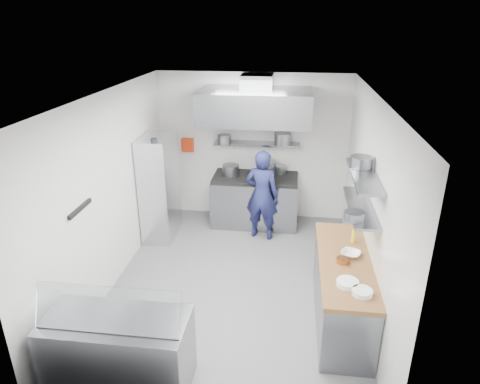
# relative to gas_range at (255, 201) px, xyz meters

# --- Properties ---
(floor) EXTENTS (5.00, 5.00, 0.00)m
(floor) POSITION_rel_gas_range_xyz_m (-0.10, -2.10, -0.45)
(floor) COLOR #4F4F51
(floor) RESTS_ON ground
(ceiling) EXTENTS (5.00, 5.00, 0.00)m
(ceiling) POSITION_rel_gas_range_xyz_m (-0.10, -2.10, 2.35)
(ceiling) COLOR silver
(ceiling) RESTS_ON wall_back
(wall_back) EXTENTS (3.60, 2.80, 0.02)m
(wall_back) POSITION_rel_gas_range_xyz_m (-0.10, 0.40, 0.95)
(wall_back) COLOR white
(wall_back) RESTS_ON floor
(wall_front) EXTENTS (3.60, 2.80, 0.02)m
(wall_front) POSITION_rel_gas_range_xyz_m (-0.10, -4.60, 0.95)
(wall_front) COLOR white
(wall_front) RESTS_ON floor
(wall_left) EXTENTS (2.80, 5.00, 0.02)m
(wall_left) POSITION_rel_gas_range_xyz_m (-1.90, -2.10, 0.95)
(wall_left) COLOR white
(wall_left) RESTS_ON floor
(wall_right) EXTENTS (2.80, 5.00, 0.02)m
(wall_right) POSITION_rel_gas_range_xyz_m (1.70, -2.10, 0.95)
(wall_right) COLOR white
(wall_right) RESTS_ON floor
(gas_range) EXTENTS (1.60, 0.80, 0.90)m
(gas_range) POSITION_rel_gas_range_xyz_m (0.00, 0.00, 0.00)
(gas_range) COLOR gray
(gas_range) RESTS_ON floor
(cooktop) EXTENTS (1.57, 0.78, 0.06)m
(cooktop) POSITION_rel_gas_range_xyz_m (0.00, 0.00, 0.48)
(cooktop) COLOR black
(cooktop) RESTS_ON gas_range
(stock_pot_left) EXTENTS (0.31, 0.31, 0.20)m
(stock_pot_left) POSITION_rel_gas_range_xyz_m (-0.46, 0.01, 0.61)
(stock_pot_left) COLOR slate
(stock_pot_left) RESTS_ON cooktop
(stock_pot_mid) EXTENTS (0.37, 0.37, 0.24)m
(stock_pot_mid) POSITION_rel_gas_range_xyz_m (0.18, 0.18, 0.63)
(stock_pot_mid) COLOR slate
(stock_pot_mid) RESTS_ON cooktop
(stock_pot_right) EXTENTS (0.24, 0.24, 0.16)m
(stock_pot_right) POSITION_rel_gas_range_xyz_m (0.45, 0.23, 0.59)
(stock_pot_right) COLOR slate
(stock_pot_right) RESTS_ON cooktop
(over_range_shelf) EXTENTS (1.60, 0.30, 0.04)m
(over_range_shelf) POSITION_rel_gas_range_xyz_m (0.00, 0.24, 1.07)
(over_range_shelf) COLOR gray
(over_range_shelf) RESTS_ON wall_back
(shelf_pot_a) EXTENTS (0.24, 0.24, 0.18)m
(shelf_pot_a) POSITION_rel_gas_range_xyz_m (-0.59, 0.07, 1.18)
(shelf_pot_a) COLOR slate
(shelf_pot_a) RESTS_ON over_range_shelf
(shelf_pot_b) EXTENTS (0.30, 0.30, 0.22)m
(shelf_pot_b) POSITION_rel_gas_range_xyz_m (0.47, 0.16, 1.20)
(shelf_pot_b) COLOR slate
(shelf_pot_b) RESTS_ON over_range_shelf
(extractor_hood) EXTENTS (1.90, 1.15, 0.55)m
(extractor_hood) POSITION_rel_gas_range_xyz_m (0.00, -0.18, 1.85)
(extractor_hood) COLOR gray
(extractor_hood) RESTS_ON wall_back
(hood_duct) EXTENTS (0.55, 0.55, 0.24)m
(hood_duct) POSITION_rel_gas_range_xyz_m (0.00, 0.05, 2.23)
(hood_duct) COLOR slate
(hood_duct) RESTS_ON extractor_hood
(red_firebox) EXTENTS (0.22, 0.10, 0.26)m
(red_firebox) POSITION_rel_gas_range_xyz_m (-1.35, 0.34, 0.97)
(red_firebox) COLOR red
(red_firebox) RESTS_ON wall_back
(chef) EXTENTS (0.67, 0.51, 1.63)m
(chef) POSITION_rel_gas_range_xyz_m (0.17, -0.54, 0.37)
(chef) COLOR #181C49
(chef) RESTS_ON floor
(wire_rack) EXTENTS (0.50, 0.90, 1.85)m
(wire_rack) POSITION_rel_gas_range_xyz_m (-1.63, -0.69, 0.48)
(wire_rack) COLOR silver
(wire_rack) RESTS_ON floor
(rack_bin_a) EXTENTS (0.17, 0.22, 0.19)m
(rack_bin_a) POSITION_rel_gas_range_xyz_m (-1.63, -0.98, 0.35)
(rack_bin_a) COLOR white
(rack_bin_a) RESTS_ON wire_rack
(rack_bin_b) EXTENTS (0.14, 0.18, 0.16)m
(rack_bin_b) POSITION_rel_gas_range_xyz_m (-1.63, -0.68, 0.85)
(rack_bin_b) COLOR yellow
(rack_bin_b) RESTS_ON wire_rack
(rack_jar) EXTENTS (0.11, 0.11, 0.18)m
(rack_jar) POSITION_rel_gas_range_xyz_m (-1.58, -0.95, 1.35)
(rack_jar) COLOR black
(rack_jar) RESTS_ON wire_rack
(knife_strip) EXTENTS (0.04, 0.55, 0.05)m
(knife_strip) POSITION_rel_gas_range_xyz_m (-1.88, -3.00, 1.10)
(knife_strip) COLOR black
(knife_strip) RESTS_ON wall_left
(prep_counter_base) EXTENTS (0.62, 2.00, 0.84)m
(prep_counter_base) POSITION_rel_gas_range_xyz_m (1.38, -2.70, -0.03)
(prep_counter_base) COLOR gray
(prep_counter_base) RESTS_ON floor
(prep_counter_top) EXTENTS (0.65, 2.04, 0.06)m
(prep_counter_top) POSITION_rel_gas_range_xyz_m (1.38, -2.70, 0.42)
(prep_counter_top) COLOR brown
(prep_counter_top) RESTS_ON prep_counter_base
(plate_stack_a) EXTENTS (0.25, 0.25, 0.06)m
(plate_stack_a) POSITION_rel_gas_range_xyz_m (1.35, -3.26, 0.48)
(plate_stack_a) COLOR white
(plate_stack_a) RESTS_ON prep_counter_top
(plate_stack_b) EXTENTS (0.22, 0.22, 0.06)m
(plate_stack_b) POSITION_rel_gas_range_xyz_m (1.49, -3.42, 0.48)
(plate_stack_b) COLOR white
(plate_stack_b) RESTS_ON prep_counter_top
(copper_pan) EXTENTS (0.15, 0.15, 0.06)m
(copper_pan) POSITION_rel_gas_range_xyz_m (1.34, -2.77, 0.48)
(copper_pan) COLOR #BA6A34
(copper_pan) RESTS_ON prep_counter_top
(squeeze_bottle) EXTENTS (0.05, 0.05, 0.18)m
(squeeze_bottle) POSITION_rel_gas_range_xyz_m (1.53, -2.23, 0.54)
(squeeze_bottle) COLOR yellow
(squeeze_bottle) RESTS_ON prep_counter_top
(mixing_bowl) EXTENTS (0.31, 0.31, 0.06)m
(mixing_bowl) POSITION_rel_gas_range_xyz_m (1.46, -2.60, 0.48)
(mixing_bowl) COLOR white
(mixing_bowl) RESTS_ON prep_counter_top
(wall_shelf_lower) EXTENTS (0.30, 1.30, 0.04)m
(wall_shelf_lower) POSITION_rel_gas_range_xyz_m (1.54, -2.40, 1.05)
(wall_shelf_lower) COLOR gray
(wall_shelf_lower) RESTS_ON wall_right
(wall_shelf_upper) EXTENTS (0.30, 1.30, 0.04)m
(wall_shelf_upper) POSITION_rel_gas_range_xyz_m (1.54, -2.40, 1.47)
(wall_shelf_upper) COLOR gray
(wall_shelf_upper) RESTS_ON wall_right
(shelf_pot_c) EXTENTS (0.23, 0.23, 0.10)m
(shelf_pot_c) POSITION_rel_gas_range_xyz_m (1.41, -2.82, 1.12)
(shelf_pot_c) COLOR slate
(shelf_pot_c) RESTS_ON wall_shelf_lower
(shelf_pot_d) EXTENTS (0.29, 0.29, 0.14)m
(shelf_pot_d) POSITION_rel_gas_range_xyz_m (1.53, -2.15, 1.56)
(shelf_pot_d) COLOR slate
(shelf_pot_d) RESTS_ON wall_shelf_upper
(display_case) EXTENTS (1.50, 0.70, 0.85)m
(display_case) POSITION_rel_gas_range_xyz_m (-1.06, -4.10, -0.03)
(display_case) COLOR gray
(display_case) RESTS_ON floor
(display_glass) EXTENTS (1.47, 0.19, 0.42)m
(display_glass) POSITION_rel_gas_range_xyz_m (-1.06, -4.22, 0.62)
(display_glass) COLOR silver
(display_glass) RESTS_ON display_case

